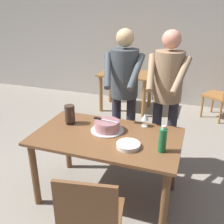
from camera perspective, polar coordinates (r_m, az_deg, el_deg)
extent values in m
plane|color=gray|center=(2.98, -1.07, -18.05)|extent=(14.00, 14.00, 0.00)
cube|color=#BCB7AD|center=(5.44, 11.12, 16.03)|extent=(10.00, 0.12, 2.70)
cube|color=brown|center=(2.56, -1.19, -5.50)|extent=(1.46, 0.84, 0.03)
cylinder|color=brown|center=(2.78, -16.84, -13.21)|extent=(0.07, 0.07, 0.72)
cylinder|color=brown|center=(2.38, 11.60, -19.68)|extent=(0.07, 0.07, 0.72)
cylinder|color=brown|center=(3.27, -9.88, -6.72)|extent=(0.07, 0.07, 0.72)
cylinder|color=brown|center=(2.93, 13.62, -10.77)|extent=(0.07, 0.07, 0.72)
cylinder|color=silver|center=(2.64, -1.07, -4.07)|extent=(0.34, 0.34, 0.01)
cylinder|color=#D18C93|center=(2.62, -1.08, -3.08)|extent=(0.26, 0.26, 0.09)
cylinder|color=#926267|center=(2.60, -1.09, -2.10)|extent=(0.25, 0.25, 0.01)
cube|color=silver|center=(2.59, -0.70, -1.99)|extent=(0.20, 0.05, 0.00)
cube|color=black|center=(2.64, -3.20, -1.45)|extent=(0.08, 0.03, 0.02)
cylinder|color=white|center=(2.36, 3.64, -7.71)|extent=(0.22, 0.22, 0.01)
cylinder|color=white|center=(2.35, 3.65, -7.50)|extent=(0.22, 0.22, 0.01)
cylinder|color=white|center=(2.35, 3.65, -7.29)|extent=(0.22, 0.22, 0.01)
cylinder|color=white|center=(2.34, 3.66, -7.08)|extent=(0.22, 0.22, 0.01)
cylinder|color=silver|center=(2.76, 7.26, -3.10)|extent=(0.07, 0.07, 0.00)
cylinder|color=silver|center=(2.75, 7.30, -2.41)|extent=(0.01, 0.01, 0.07)
cone|color=silver|center=(2.72, 7.37, -1.07)|extent=(0.08, 0.08, 0.07)
cylinder|color=#1E6B38|center=(2.28, 11.19, -6.22)|extent=(0.07, 0.07, 0.22)
cylinder|color=silver|center=(2.22, 11.43, -3.39)|extent=(0.04, 0.04, 0.03)
cylinder|color=black|center=(2.83, -9.26, -2.25)|extent=(0.10, 0.10, 0.03)
cylinder|color=#3F2D23|center=(2.79, -9.40, -0.30)|extent=(0.11, 0.11, 0.18)
cylinder|color=#2D2D38|center=(3.22, 4.13, -4.58)|extent=(0.11, 0.11, 0.95)
cylinder|color=#2D2D38|center=(3.24, 0.97, -4.28)|extent=(0.11, 0.11, 0.95)
cylinder|color=#3F474C|center=(2.96, 2.79, 8.59)|extent=(0.32, 0.32, 0.55)
sphere|color=tan|center=(2.89, 2.95, 16.21)|extent=(0.20, 0.20, 0.20)
cylinder|color=#3F474C|center=(2.75, 5.42, 8.95)|extent=(0.11, 0.42, 0.34)
cylinder|color=#3F474C|center=(2.80, -1.01, 9.31)|extent=(0.20, 0.42, 0.34)
cylinder|color=#2D2D38|center=(3.15, 12.93, -5.71)|extent=(0.11, 0.11, 0.95)
cylinder|color=#2D2D38|center=(3.18, 9.74, -5.19)|extent=(0.11, 0.11, 0.95)
cylinder|color=#997A5B|center=(2.90, 12.47, 7.76)|extent=(0.32, 0.32, 0.55)
sphere|color=tan|center=(2.82, 13.16, 15.52)|extent=(0.20, 0.20, 0.20)
cylinder|color=#997A5B|center=(2.68, 15.18, 7.92)|extent=(0.18, 0.42, 0.34)
cylinder|color=#997A5B|center=(2.73, 8.65, 8.72)|extent=(0.14, 0.42, 0.34)
cube|color=brown|center=(2.15, -4.13, -22.08)|extent=(0.51, 0.51, 0.04)
cylinder|color=brown|center=(2.47, -7.39, -22.25)|extent=(0.04, 0.04, 0.41)
cylinder|color=brown|center=(2.42, 1.67, -23.39)|extent=(0.04, 0.04, 0.41)
cube|color=brown|center=(1.84, -5.90, -21.06)|extent=(0.44, 0.11, 0.45)
cube|color=#9E6633|center=(4.99, 3.18, 8.51)|extent=(1.00, 0.70, 0.03)
cylinder|color=#9E6633|center=(4.97, -2.51, 4.04)|extent=(0.07, 0.07, 0.71)
cylinder|color=#9E6633|center=(4.74, 7.10, 2.94)|extent=(0.07, 0.07, 0.71)
cylinder|color=#9E6633|center=(5.46, -0.39, 5.79)|extent=(0.07, 0.07, 0.71)
cylinder|color=#9E6633|center=(5.25, 8.41, 4.84)|extent=(0.07, 0.07, 0.71)
cube|color=#9E6633|center=(5.02, 22.61, 3.36)|extent=(0.60, 0.60, 0.04)
cylinder|color=#9E6633|center=(5.03, 19.43, 1.10)|extent=(0.04, 0.04, 0.41)
cylinder|color=#9E6633|center=(5.33, 21.51, 2.00)|extent=(0.04, 0.04, 0.41)
cylinder|color=#9E6633|center=(4.87, 23.03, -0.14)|extent=(0.04, 0.04, 0.41)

